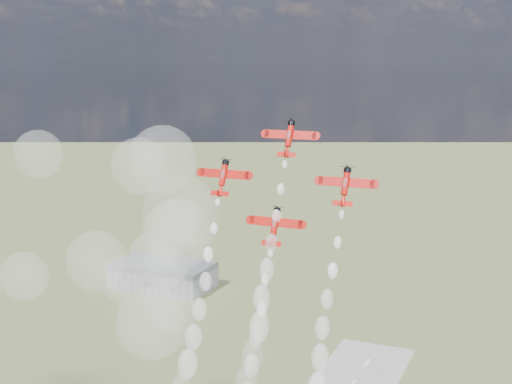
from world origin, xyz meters
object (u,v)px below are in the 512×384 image
at_px(hangar, 163,275).
at_px(plane_lead, 289,138).
at_px(plane_slot, 275,226).
at_px(plane_left, 223,177).
at_px(plane_right, 345,186).

bearing_deg(hangar, plane_lead, -51.50).
distance_m(plane_lead, plane_slot, 19.30).
relative_size(plane_lead, plane_left, 1.00).
height_order(hangar, plane_slot, plane_slot).
bearing_deg(hangar, plane_slot, -52.86).
xyz_separation_m(hangar, plane_left, (115.43, -166.55, 84.22)).
distance_m(plane_right, plane_slot, 16.83).
xyz_separation_m(plane_lead, plane_right, (13.78, -4.08, -8.74)).
relative_size(plane_lead, plane_slot, 1.00).
relative_size(plane_left, plane_right, 1.00).
relative_size(hangar, plane_right, 4.29).
height_order(plane_left, plane_right, same).
height_order(plane_left, plane_slot, plane_left).
height_order(hangar, plane_left, plane_left).
bearing_deg(plane_right, plane_lead, 163.50).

